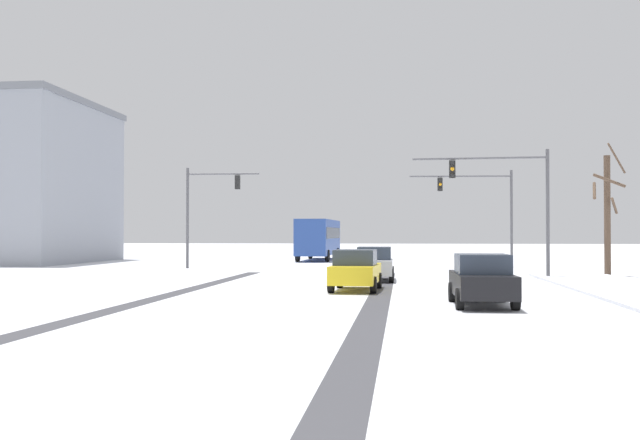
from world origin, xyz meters
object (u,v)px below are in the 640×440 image
Objects in this scene: traffic_signal_near_right at (509,190)px; car_black_third at (482,280)px; traffic_signal_far_right at (482,200)px; traffic_signal_far_left at (207,201)px; bus_oncoming at (319,236)px; bare_tree_sidewalk_far at (607,211)px; car_yellow_cab_second at (356,270)px; car_silver_lead at (374,264)px.

car_black_third is (-2.88, -14.23, -3.66)m from traffic_signal_near_right.
traffic_signal_far_right is (-0.01, 11.80, 0.00)m from traffic_signal_near_right.
traffic_signal_far_right reaches higher than car_black_third.
bus_oncoming is at bearing 69.42° from traffic_signal_far_left.
car_black_third is 0.59× the size of bare_tree_sidewalk_far.
bus_oncoming is at bearing 99.31° from car_yellow_cab_second.
car_silver_lead is 0.59× the size of bare_tree_sidewalk_far.
car_black_third is 0.37× the size of bus_oncoming.
traffic_signal_far_left is at bearing -168.03° from traffic_signal_far_right.
traffic_signal_far_left is at bearing 136.03° from car_silver_lead.
bare_tree_sidewalk_far is (12.19, 5.47, 2.64)m from car_silver_lead.
traffic_signal_near_right is 1.66× the size of car_silver_lead.
car_black_third is at bearing -116.53° from bare_tree_sidewalk_far.
bare_tree_sidewalk_far is (5.53, -9.20, -1.02)m from traffic_signal_far_right.
car_silver_lead is 0.37× the size of bus_oncoming.
traffic_signal_near_right is 14.97m from car_black_third.
bare_tree_sidewalk_far is at bearing -48.54° from bus_oncoming.
car_black_third is (-2.87, -26.03, -3.66)m from traffic_signal_far_right.
traffic_signal_near_right is 19.65m from traffic_signal_far_left.
car_yellow_cab_second is (-7.19, -8.77, -3.66)m from traffic_signal_near_right.
traffic_signal_far_left reaches higher than car_black_third.
traffic_signal_far_left reaches higher than bus_oncoming.
car_yellow_cab_second is at bearing -138.20° from bare_tree_sidewalk_far.
car_black_third is 18.99m from bare_tree_sidewalk_far.
car_yellow_cab_second is at bearing -94.97° from car_silver_lead.
bare_tree_sidewalk_far reaches higher than traffic_signal_near_right.
car_yellow_cab_second and car_black_third have the same top height.
traffic_signal_far_right is 1.65× the size of car_yellow_cab_second.
bare_tree_sidewalk_far is at bearing 63.47° from car_black_third.
bus_oncoming is at bearing 138.22° from traffic_signal_far_right.
traffic_signal_far_left reaches higher than car_yellow_cab_second.
traffic_signal_far_right is at bearing 120.98° from bare_tree_sidewalk_far.
traffic_signal_far_right and traffic_signal_far_left have the same top height.
car_yellow_cab_second is at bearing -57.32° from traffic_signal_far_left.
bare_tree_sidewalk_far reaches higher than car_silver_lead.
bus_oncoming is at bearing 131.46° from bare_tree_sidewalk_far.
bus_oncoming is 27.06m from bare_tree_sidewalk_far.
car_silver_lead is at bearing -114.44° from traffic_signal_far_right.
traffic_signal_far_right is 1.06× the size of traffic_signal_far_left.
traffic_signal_near_right is 11.92m from car_yellow_cab_second.
traffic_signal_far_right is 26.44m from car_black_third.
traffic_signal_far_left is 16.05m from car_silver_lead.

